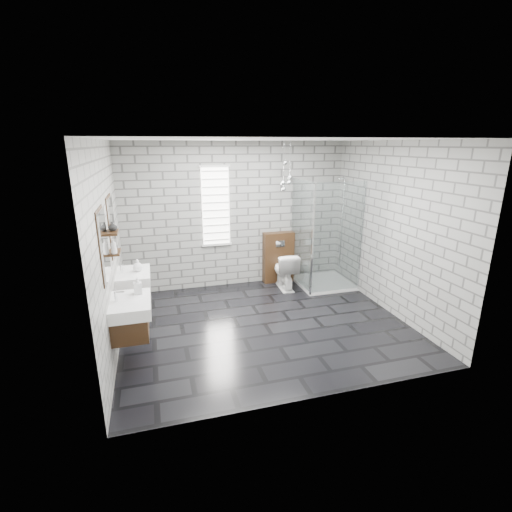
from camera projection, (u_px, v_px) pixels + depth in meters
name	position (u px, v px, depth m)	size (l,w,h in m)	color
floor	(265.00, 324.00, 5.68)	(4.20, 3.60, 0.02)	black
ceiling	(266.00, 139.00, 4.89)	(4.20, 3.60, 0.02)	white
wall_back	(237.00, 216.00, 6.95)	(4.20, 0.02, 2.70)	gray
wall_front	(320.00, 282.00, 3.62)	(4.20, 0.02, 2.70)	gray
wall_left	(108.00, 249.00, 4.74)	(0.02, 3.60, 2.70)	gray
wall_right	(393.00, 229.00, 5.84)	(0.02, 3.60, 2.70)	gray
vanity_left	(127.00, 307.00, 4.46)	(0.47, 0.70, 1.57)	#392311
vanity_right	(131.00, 278.00, 5.43)	(0.47, 0.70, 1.57)	#392311
shelf_lower	(114.00, 252.00, 4.72)	(0.14, 0.30, 0.03)	#392311
shelf_upper	(112.00, 232.00, 4.64)	(0.14, 0.30, 0.03)	#392311
window	(216.00, 206.00, 6.76)	(0.56, 0.05, 1.48)	white
cistern_panel	(278.00, 257.00, 7.31)	(0.60, 0.20, 1.00)	#392311
flush_plate	(280.00, 244.00, 7.12)	(0.18, 0.01, 0.12)	silver
shower_enclosure	(322.00, 262.00, 7.01)	(1.00, 1.00, 2.03)	white
pendant_cluster	(286.00, 178.00, 6.55)	(0.26, 0.27, 0.88)	silver
toilet	(285.00, 270.00, 7.00)	(0.39, 0.69, 0.70)	white
soap_bottle_a	(138.00, 285.00, 4.60)	(0.10, 0.10, 0.22)	#B2B2B2
soap_bottle_b	(138.00, 265.00, 5.42)	(0.14, 0.14, 0.18)	#B2B2B2
soap_bottle_c	(114.00, 246.00, 4.58)	(0.07, 0.07, 0.19)	#B2B2B2
vase	(113.00, 226.00, 4.65)	(0.11, 0.11, 0.12)	#B2B2B2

